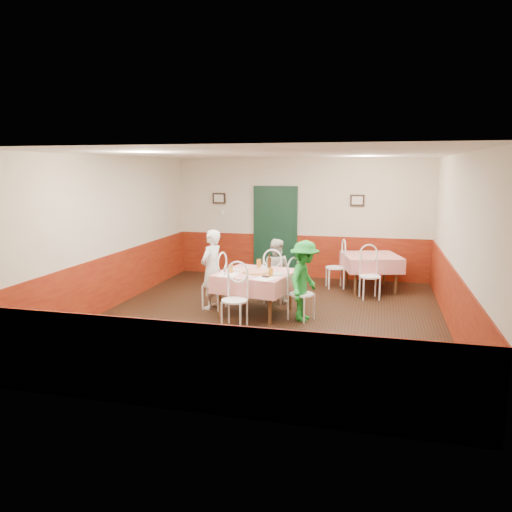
% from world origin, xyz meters
% --- Properties ---
extents(floor, '(7.00, 7.00, 0.00)m').
position_xyz_m(floor, '(0.00, 0.00, 0.00)').
color(floor, black).
rests_on(floor, ground).
extents(ceiling, '(7.00, 7.00, 0.00)m').
position_xyz_m(ceiling, '(0.00, 0.00, 2.80)').
color(ceiling, white).
rests_on(ceiling, back_wall).
extents(back_wall, '(6.00, 0.10, 2.80)m').
position_xyz_m(back_wall, '(0.00, 3.50, 1.40)').
color(back_wall, beige).
rests_on(back_wall, ground).
extents(front_wall, '(6.00, 0.10, 2.80)m').
position_xyz_m(front_wall, '(0.00, -3.50, 1.40)').
color(front_wall, beige).
rests_on(front_wall, ground).
extents(left_wall, '(0.10, 7.00, 2.80)m').
position_xyz_m(left_wall, '(-3.00, 0.00, 1.40)').
color(left_wall, beige).
rests_on(left_wall, ground).
extents(right_wall, '(0.10, 7.00, 2.80)m').
position_xyz_m(right_wall, '(3.00, 0.00, 1.40)').
color(right_wall, beige).
rests_on(right_wall, ground).
extents(wainscot_back, '(6.00, 0.03, 1.00)m').
position_xyz_m(wainscot_back, '(0.00, 3.48, 0.50)').
color(wainscot_back, maroon).
rests_on(wainscot_back, ground).
extents(wainscot_front, '(6.00, 0.03, 1.00)m').
position_xyz_m(wainscot_front, '(0.00, -3.48, 0.50)').
color(wainscot_front, maroon).
rests_on(wainscot_front, ground).
extents(wainscot_left, '(0.03, 7.00, 1.00)m').
position_xyz_m(wainscot_left, '(-2.98, 0.00, 0.50)').
color(wainscot_left, maroon).
rests_on(wainscot_left, ground).
extents(wainscot_right, '(0.03, 7.00, 1.00)m').
position_xyz_m(wainscot_right, '(2.98, 0.00, 0.50)').
color(wainscot_right, maroon).
rests_on(wainscot_right, ground).
extents(door, '(0.96, 0.06, 2.10)m').
position_xyz_m(door, '(-0.60, 3.45, 1.05)').
color(door, black).
rests_on(door, ground).
extents(picture_left, '(0.32, 0.03, 0.26)m').
position_xyz_m(picture_left, '(-2.00, 3.45, 1.85)').
color(picture_left, black).
rests_on(picture_left, back_wall).
extents(picture_right, '(0.32, 0.03, 0.26)m').
position_xyz_m(picture_right, '(1.30, 3.45, 1.85)').
color(picture_right, black).
rests_on(picture_right, back_wall).
extents(thermostat, '(0.10, 0.03, 0.10)m').
position_xyz_m(thermostat, '(-1.90, 3.45, 1.50)').
color(thermostat, white).
rests_on(thermostat, back_wall).
extents(main_table, '(1.42, 1.42, 0.77)m').
position_xyz_m(main_table, '(-0.27, 0.23, 0.38)').
color(main_table, red).
rests_on(main_table, ground).
extents(second_table, '(1.38, 1.38, 0.77)m').
position_xyz_m(second_table, '(1.67, 2.55, 0.38)').
color(second_table, red).
rests_on(second_table, ground).
extents(chair_left, '(0.48, 0.48, 0.90)m').
position_xyz_m(chair_left, '(-1.11, 0.38, 0.45)').
color(chair_left, white).
rests_on(chair_left, ground).
extents(chair_right, '(0.55, 0.55, 0.90)m').
position_xyz_m(chair_right, '(0.56, 0.07, 0.45)').
color(chair_right, white).
rests_on(chair_right, ground).
extents(chair_far, '(0.42, 0.42, 0.90)m').
position_xyz_m(chair_far, '(-0.12, 1.06, 0.45)').
color(chair_far, white).
rests_on(chair_far, ground).
extents(chair_near, '(0.45, 0.45, 0.90)m').
position_xyz_m(chair_near, '(-0.43, -0.61, 0.45)').
color(chair_near, white).
rests_on(chair_near, ground).
extents(chair_second_a, '(0.52, 0.52, 0.90)m').
position_xyz_m(chair_second_a, '(0.92, 2.55, 0.45)').
color(chair_second_a, white).
rests_on(chair_second_a, ground).
extents(chair_second_b, '(0.52, 0.52, 0.90)m').
position_xyz_m(chair_second_b, '(1.67, 1.80, 0.45)').
color(chair_second_b, white).
rests_on(chair_second_b, ground).
extents(pizza, '(0.52, 0.52, 0.03)m').
position_xyz_m(pizza, '(-0.25, 0.17, 0.77)').
color(pizza, '#B74723').
rests_on(pizza, main_table).
extents(plate_left, '(0.29, 0.29, 0.01)m').
position_xyz_m(plate_left, '(-0.68, 0.32, 0.77)').
color(plate_left, white).
rests_on(plate_left, main_table).
extents(plate_right, '(0.29, 0.29, 0.01)m').
position_xyz_m(plate_right, '(0.14, 0.13, 0.77)').
color(plate_right, white).
rests_on(plate_right, main_table).
extents(plate_far, '(0.29, 0.29, 0.01)m').
position_xyz_m(plate_far, '(-0.21, 0.64, 0.77)').
color(plate_far, white).
rests_on(plate_far, main_table).
extents(glass_a, '(0.09, 0.09, 0.14)m').
position_xyz_m(glass_a, '(-0.69, 0.07, 0.83)').
color(glass_a, '#BF7219').
rests_on(glass_a, main_table).
extents(glass_b, '(0.09, 0.09, 0.14)m').
position_xyz_m(glass_b, '(0.05, -0.04, 0.83)').
color(glass_b, '#BF7219').
rests_on(glass_b, main_table).
extents(glass_c, '(0.10, 0.10, 0.15)m').
position_xyz_m(glass_c, '(-0.32, 0.63, 0.84)').
color(glass_c, '#BF7219').
rests_on(glass_c, main_table).
extents(beer_bottle, '(0.08, 0.08, 0.24)m').
position_xyz_m(beer_bottle, '(-0.12, 0.60, 0.88)').
color(beer_bottle, '#381C0A').
rests_on(beer_bottle, main_table).
extents(shaker_a, '(0.04, 0.04, 0.09)m').
position_xyz_m(shaker_a, '(-0.76, -0.08, 0.81)').
color(shaker_a, silver).
rests_on(shaker_a, main_table).
extents(shaker_b, '(0.04, 0.04, 0.09)m').
position_xyz_m(shaker_b, '(-0.71, -0.19, 0.81)').
color(shaker_b, silver).
rests_on(shaker_b, main_table).
extents(shaker_c, '(0.04, 0.04, 0.09)m').
position_xyz_m(shaker_c, '(-0.77, -0.03, 0.81)').
color(shaker_c, '#B23319').
rests_on(shaker_c, main_table).
extents(menu_left, '(0.32, 0.41, 0.00)m').
position_xyz_m(menu_left, '(-0.69, -0.09, 0.76)').
color(menu_left, white).
rests_on(menu_left, main_table).
extents(menu_right, '(0.43, 0.48, 0.00)m').
position_xyz_m(menu_right, '(0.01, -0.24, 0.76)').
color(menu_right, white).
rests_on(menu_right, main_table).
extents(wallet, '(0.12, 0.11, 0.02)m').
position_xyz_m(wallet, '(-0.01, -0.14, 0.77)').
color(wallet, black).
rests_on(wallet, main_table).
extents(diner_left, '(0.48, 0.61, 1.47)m').
position_xyz_m(diner_left, '(-1.16, 0.39, 0.73)').
color(diner_left, gray).
rests_on(diner_left, ground).
extents(diner_far, '(0.63, 0.50, 1.24)m').
position_xyz_m(diner_far, '(-0.11, 1.11, 0.62)').
color(diner_far, gray).
rests_on(diner_far, ground).
extents(diner_right, '(0.67, 0.97, 1.38)m').
position_xyz_m(diner_right, '(0.61, 0.06, 0.69)').
color(diner_right, gray).
rests_on(diner_right, ground).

